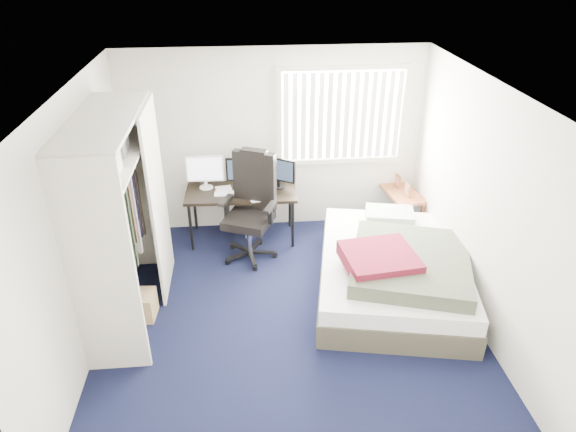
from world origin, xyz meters
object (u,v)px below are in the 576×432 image
at_px(desk, 241,188).
at_px(bed, 394,270).
at_px(nightstand, 400,195).
at_px(office_chair, 251,217).

bearing_deg(desk, bed, -39.44).
height_order(desk, nightstand, desk).
bearing_deg(office_chair, bed, -31.42).
distance_m(desk, nightstand, 2.23).
relative_size(desk, bed, 0.60).
xyz_separation_m(desk, office_chair, (0.11, -0.43, -0.22)).
bearing_deg(nightstand, bed, -108.14).
xyz_separation_m(desk, bed, (1.72, -1.42, -0.45)).
bearing_deg(bed, nightstand, 71.86).
relative_size(desk, nightstand, 1.70).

